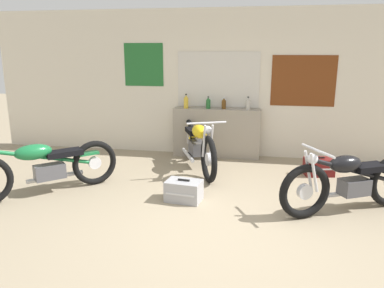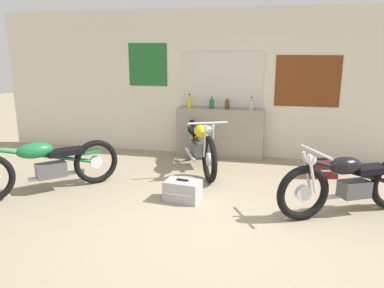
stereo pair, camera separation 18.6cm
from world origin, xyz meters
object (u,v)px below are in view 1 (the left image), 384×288
Objects in this scene: hard_case_darkred at (319,167)px; bottle_center at (224,104)px; motorcycle_black at (350,181)px; hard_case_silver at (184,191)px; bottle_leftmost at (186,102)px; motorcycle_yellow at (198,144)px; bottle_left_center at (208,103)px; motorcycle_green at (44,166)px; bottle_right_center at (248,104)px.

bottle_center is at bearing 153.18° from hard_case_darkred.
hard_case_silver is (-2.16, -0.02, -0.27)m from motorcycle_black.
motorcycle_black is at bearing -41.03° from bottle_leftmost.
bottle_center reaches higher than motorcycle_yellow.
motorcycle_yellow is (-0.07, -0.82, -0.60)m from bottle_left_center.
bottle_left_center is 2.47m from hard_case_silver.
motorcycle_green is at bearing -178.06° from motorcycle_black.
motorcycle_black is (2.22, -1.46, -0.03)m from motorcycle_yellow.
hard_case_silver is (-0.77, -2.28, -0.91)m from bottle_right_center.
hard_case_darkred is at bearing 21.45° from motorcycle_green.
bottle_right_center reaches higher than bottle_center.
motorcycle_green is at bearing -158.55° from hard_case_darkred.
motorcycle_green is (-2.79, -2.40, -0.63)m from bottle_right_center.
motorcycle_black is at bearing -33.33° from motorcycle_yellow.
bottle_leftmost is 2.70m from hard_case_darkred.
bottle_center reaches higher than hard_case_silver.
bottle_left_center is 0.13× the size of motorcycle_black.
motorcycle_black reaches higher than hard_case_darkred.
bottle_leftmost is at bearing 55.91° from motorcycle_green.
bottle_right_center is 3.73m from motorcycle_green.
bottle_center is at bearing 4.32° from bottle_leftmost.
bottle_left_center is at bearing 89.57° from hard_case_silver.
motorcycle_green is (-2.04, -2.42, -0.62)m from bottle_left_center.
bottle_right_center reaches higher than bottle_left_center.
hard_case_darkred is (1.69, -0.85, -0.90)m from bottle_center.
bottle_leftmost is 0.15× the size of motorcycle_black.
bottle_leftmost reaches higher than motorcycle_black.
hard_case_darkred is at bearing -26.82° from bottle_center.
bottle_right_center is (1.18, 0.02, -0.01)m from bottle_leftmost.
bottle_right_center is 0.12× the size of motorcycle_yellow.
bottle_left_center is at bearing 157.11° from hard_case_darkred.
bottle_left_center is 0.75m from bottle_right_center.
motorcycle_black is at bearing 0.60° from hard_case_silver.
motorcycle_black is (2.57, -2.24, -0.65)m from bottle_leftmost.
motorcycle_black reaches higher than hard_case_silver.
hard_case_silver is at bearing -108.69° from bottle_right_center.
hard_case_darkred is (-0.16, 1.44, -0.27)m from motorcycle_black.
bottle_right_center is 0.15× the size of motorcycle_green.
bottle_leftmost reaches higher than bottle_right_center.
bottle_center is 1.09m from motorcycle_yellow.
bottle_right_center is at bearing 71.31° from hard_case_silver.
bottle_right_center reaches higher than motorcycle_black.
bottle_center reaches higher than hard_case_darkred.
bottle_center is at bearing 3.05° from bottle_left_center.
bottle_leftmost is 0.14× the size of motorcycle_yellow.
hard_case_silver is 1.02× the size of hard_case_darkred.
bottle_left_center is 0.45× the size of hard_case_silver.
motorcycle_green is at bearing -139.32° from bottle_right_center.
bottle_leftmost is 0.43m from bottle_left_center.
motorcycle_yellow reaches higher than hard_case_silver.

